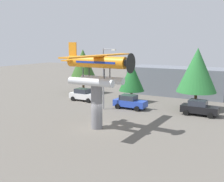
{
  "coord_description": "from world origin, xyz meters",
  "views": [
    {
      "loc": [
        14.39,
        -22.17,
        8.26
      ],
      "look_at": [
        0.0,
        3.0,
        3.27
      ],
      "focal_mm": 44.6,
      "sensor_mm": 36.0,
      "label": 1
    }
  ],
  "objects_px": {
    "car_mid_blue": "(130,102)",
    "car_far_black": "(199,108)",
    "tree_west": "(83,65)",
    "car_near_white": "(84,95)",
    "tree_center_back": "(197,70)",
    "display_pedestal": "(97,107)",
    "storefront_building": "(177,81)",
    "tree_east": "(132,77)",
    "floatplane_monument": "(97,67)",
    "streetlight_primary": "(105,74)"
  },
  "relations": [
    {
      "from": "tree_east",
      "to": "tree_center_back",
      "type": "bearing_deg",
      "value": 0.16
    },
    {
      "from": "floatplane_monument",
      "to": "tree_center_back",
      "type": "bearing_deg",
      "value": 64.23
    },
    {
      "from": "tree_west",
      "to": "tree_east",
      "type": "height_order",
      "value": "tree_west"
    },
    {
      "from": "floatplane_monument",
      "to": "streetlight_primary",
      "type": "distance_m",
      "value": 8.18
    },
    {
      "from": "floatplane_monument",
      "to": "streetlight_primary",
      "type": "height_order",
      "value": "floatplane_monument"
    },
    {
      "from": "tree_center_back",
      "to": "car_near_white",
      "type": "bearing_deg",
      "value": -170.54
    },
    {
      "from": "floatplane_monument",
      "to": "car_mid_blue",
      "type": "bearing_deg",
      "value": 96.95
    },
    {
      "from": "car_near_white",
      "to": "car_far_black",
      "type": "distance_m",
      "value": 16.5
    },
    {
      "from": "floatplane_monument",
      "to": "streetlight_primary",
      "type": "relative_size",
      "value": 1.36
    },
    {
      "from": "floatplane_monument",
      "to": "car_mid_blue",
      "type": "distance_m",
      "value": 10.51
    },
    {
      "from": "storefront_building",
      "to": "tree_center_back",
      "type": "relative_size",
      "value": 1.98
    },
    {
      "from": "car_near_white",
      "to": "tree_west",
      "type": "bearing_deg",
      "value": 125.68
    },
    {
      "from": "display_pedestal",
      "to": "tree_west",
      "type": "height_order",
      "value": "tree_west"
    },
    {
      "from": "tree_west",
      "to": "tree_east",
      "type": "bearing_deg",
      "value": -13.75
    },
    {
      "from": "car_far_black",
      "to": "tree_east",
      "type": "height_order",
      "value": "tree_east"
    },
    {
      "from": "display_pedestal",
      "to": "car_mid_blue",
      "type": "relative_size",
      "value": 1.04
    },
    {
      "from": "car_mid_blue",
      "to": "car_far_black",
      "type": "bearing_deg",
      "value": 6.97
    },
    {
      "from": "display_pedestal",
      "to": "car_mid_blue",
      "type": "bearing_deg",
      "value": 95.46
    },
    {
      "from": "floatplane_monument",
      "to": "car_far_black",
      "type": "distance_m",
      "value": 13.6
    },
    {
      "from": "car_mid_blue",
      "to": "tree_west",
      "type": "relative_size",
      "value": 0.58
    },
    {
      "from": "car_near_white",
      "to": "storefront_building",
      "type": "relative_size",
      "value": 0.27
    },
    {
      "from": "display_pedestal",
      "to": "tree_center_back",
      "type": "xyz_separation_m",
      "value": [
        6.51,
        12.83,
        2.81
      ]
    },
    {
      "from": "car_far_black",
      "to": "tree_center_back",
      "type": "xyz_separation_m",
      "value": [
        -1.08,
        2.69,
        4.11
      ]
    },
    {
      "from": "display_pedestal",
      "to": "storefront_building",
      "type": "height_order",
      "value": "storefront_building"
    },
    {
      "from": "storefront_building",
      "to": "car_near_white",
      "type": "bearing_deg",
      "value": -131.19
    },
    {
      "from": "display_pedestal",
      "to": "streetlight_primary",
      "type": "bearing_deg",
      "value": 115.57
    },
    {
      "from": "tree_west",
      "to": "tree_center_back",
      "type": "distance_m",
      "value": 19.18
    },
    {
      "from": "car_mid_blue",
      "to": "tree_center_back",
      "type": "relative_size",
      "value": 0.54
    },
    {
      "from": "car_mid_blue",
      "to": "storefront_building",
      "type": "distance_m",
      "value": 13.16
    },
    {
      "from": "tree_east",
      "to": "car_mid_blue",
      "type": "bearing_deg",
      "value": -67.3
    },
    {
      "from": "car_mid_blue",
      "to": "tree_west",
      "type": "distance_m",
      "value": 13.71
    },
    {
      "from": "storefront_building",
      "to": "car_far_black",
      "type": "bearing_deg",
      "value": -62.32
    },
    {
      "from": "streetlight_primary",
      "to": "tree_east",
      "type": "height_order",
      "value": "streetlight_primary"
    },
    {
      "from": "car_far_black",
      "to": "streetlight_primary",
      "type": "relative_size",
      "value": 0.55
    },
    {
      "from": "car_mid_blue",
      "to": "car_far_black",
      "type": "xyz_separation_m",
      "value": [
        8.46,
        1.04,
        0.0
      ]
    },
    {
      "from": "car_near_white",
      "to": "storefront_building",
      "type": "bearing_deg",
      "value": 48.81
    },
    {
      "from": "car_far_black",
      "to": "car_mid_blue",
      "type": "bearing_deg",
      "value": -173.03
    },
    {
      "from": "car_near_white",
      "to": "streetlight_primary",
      "type": "bearing_deg",
      "value": -29.34
    },
    {
      "from": "storefront_building",
      "to": "tree_center_back",
      "type": "height_order",
      "value": "tree_center_back"
    },
    {
      "from": "floatplane_monument",
      "to": "storefront_building",
      "type": "xyz_separation_m",
      "value": [
        1.24,
        22.0,
        -3.82
      ]
    },
    {
      "from": "display_pedestal",
      "to": "tree_east",
      "type": "height_order",
      "value": "tree_east"
    },
    {
      "from": "display_pedestal",
      "to": "car_far_black",
      "type": "bearing_deg",
      "value": 53.16
    },
    {
      "from": "streetlight_primary",
      "to": "car_near_white",
      "type": "bearing_deg",
      "value": 150.66
    },
    {
      "from": "streetlight_primary",
      "to": "tree_center_back",
      "type": "xyz_separation_m",
      "value": [
        9.95,
        5.64,
        0.54
      ]
    },
    {
      "from": "car_near_white",
      "to": "storefront_building",
      "type": "height_order",
      "value": "storefront_building"
    },
    {
      "from": "tree_east",
      "to": "tree_west",
      "type": "bearing_deg",
      "value": 166.25
    },
    {
      "from": "tree_center_back",
      "to": "floatplane_monument",
      "type": "bearing_deg",
      "value": -116.45
    },
    {
      "from": "tree_west",
      "to": "tree_center_back",
      "type": "height_order",
      "value": "tree_center_back"
    },
    {
      "from": "car_near_white",
      "to": "streetlight_primary",
      "type": "xyz_separation_m",
      "value": [
        5.47,
        -3.08,
        3.57
      ]
    },
    {
      "from": "car_near_white",
      "to": "tree_east",
      "type": "distance_m",
      "value": 7.48
    }
  ]
}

